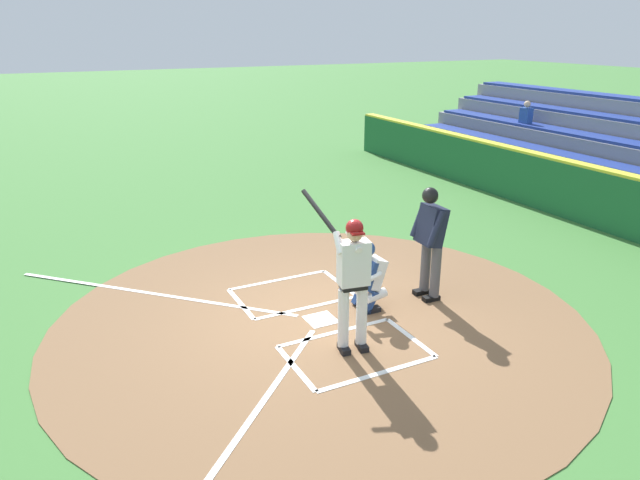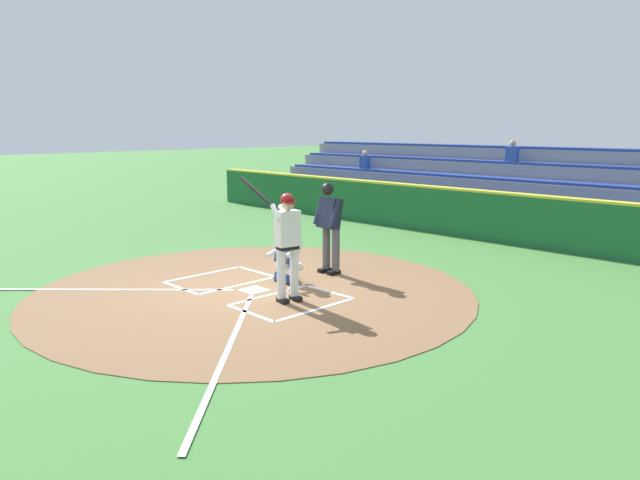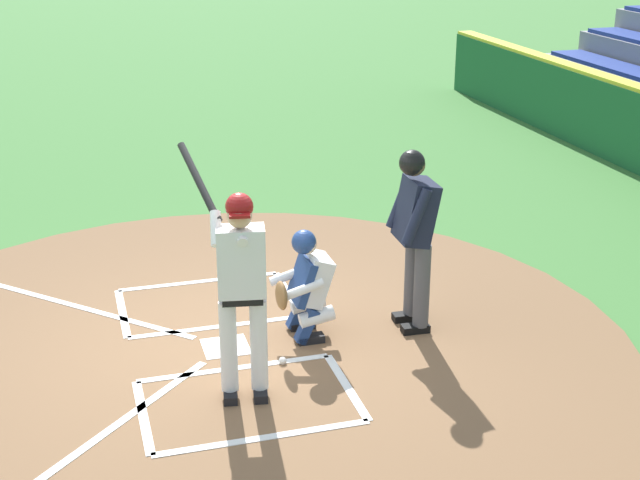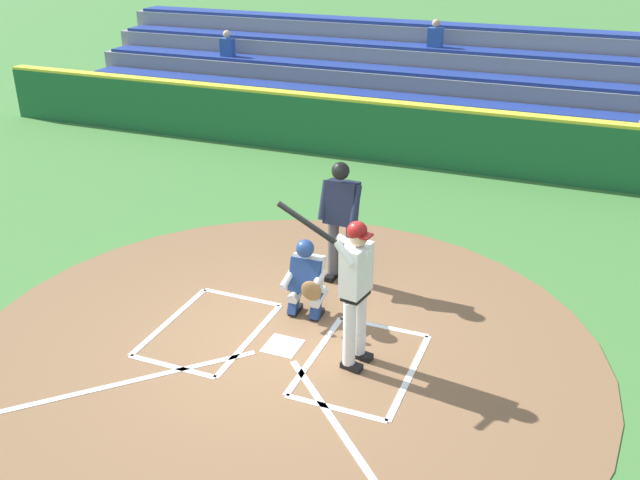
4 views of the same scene
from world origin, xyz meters
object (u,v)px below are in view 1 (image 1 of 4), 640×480
Objects in this scene: catcher at (368,274)px; plate_umpire at (430,236)px; batter at (352,276)px; baseball at (363,325)px.

catcher is 1.19m from plate_umpire.
catcher is 0.61× the size of plate_umpire.
batter is 1.25m from baseball.
catcher is at bearing -36.93° from baseball.
plate_umpire reaches higher than catcher.
batter is 2.10m from plate_umpire.
catcher is (0.95, -0.83, -0.51)m from batter.
batter is 1.88× the size of catcher.
catcher reaches higher than baseball.
baseball is (-0.40, 1.45, -1.04)m from plate_umpire.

